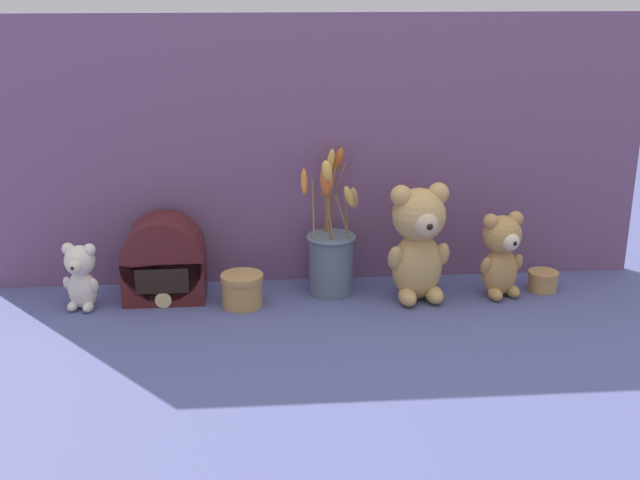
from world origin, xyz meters
TOP-DOWN VIEW (x-y plane):
  - ground_plane at (0.00, 0.00)m, footprint 4.00×4.00m
  - backdrop_wall at (0.00, 0.17)m, footprint 1.65×0.02m
  - teddy_bear_large at (0.23, 0.01)m, footprint 0.16×0.15m
  - teddy_bear_medium at (0.44, 0.01)m, footprint 0.12×0.11m
  - teddy_bear_small at (-0.56, 0.01)m, footprint 0.09×0.08m
  - flower_vase at (0.03, 0.07)m, footprint 0.14×0.15m
  - vintage_radio at (-0.37, 0.06)m, footprint 0.19×0.13m
  - decorative_tin_tall at (-0.19, -0.00)m, footprint 0.10×0.10m
  - decorative_tin_short at (0.56, 0.04)m, footprint 0.07×0.07m

SIDE VIEW (x-z plane):
  - ground_plane at x=0.00m, z-range 0.00..0.00m
  - decorative_tin_short at x=0.56m, z-range 0.00..0.05m
  - decorative_tin_tall at x=-0.19m, z-range 0.00..0.08m
  - teddy_bear_small at x=-0.56m, z-range 0.00..0.16m
  - vintage_radio at x=-0.37m, z-range -0.01..0.19m
  - flower_vase at x=0.03m, z-range -0.07..0.28m
  - teddy_bear_medium at x=0.44m, z-range 0.00..0.22m
  - teddy_bear_large at x=0.23m, z-range 0.01..0.29m
  - backdrop_wall at x=0.00m, z-range 0.00..0.66m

